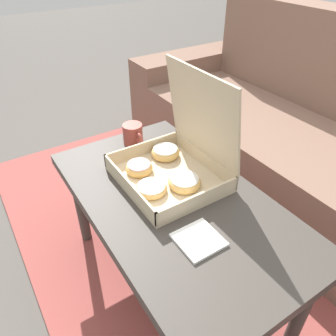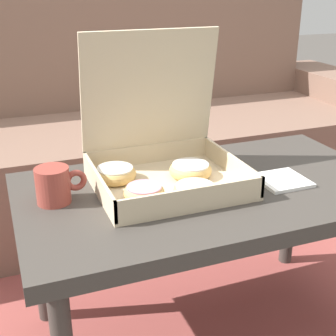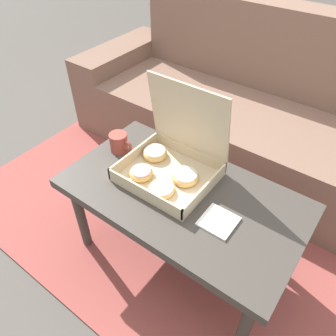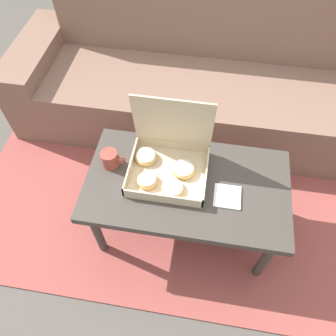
{
  "view_description": "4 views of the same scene",
  "coord_description": "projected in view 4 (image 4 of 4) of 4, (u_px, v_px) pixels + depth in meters",
  "views": [
    {
      "loc": [
        0.67,
        -0.57,
        1.17
      ],
      "look_at": [
        -0.1,
        -0.07,
        0.51
      ],
      "focal_mm": 35.0,
      "sensor_mm": 36.0,
      "label": 1
    },
    {
      "loc": [
        -0.48,
        -1.08,
        0.95
      ],
      "look_at": [
        -0.1,
        -0.07,
        0.51
      ],
      "focal_mm": 50.0,
      "sensor_mm": 36.0,
      "label": 2
    },
    {
      "loc": [
        0.49,
        -0.86,
        1.39
      ],
      "look_at": [
        -0.1,
        -0.07,
        0.51
      ],
      "focal_mm": 35.0,
      "sensor_mm": 36.0,
      "label": 3
    },
    {
      "loc": [
        0.04,
        -0.93,
        1.75
      ],
      "look_at": [
        -0.1,
        -0.07,
        0.51
      ],
      "focal_mm": 35.0,
      "sensor_mm": 36.0,
      "label": 4
    }
  ],
  "objects": [
    {
      "name": "coffee_mug",
      "position": [
        111.0,
        159.0,
        1.55
      ],
      "size": [
        0.12,
        0.08,
        0.09
      ],
      "color": "#993D33",
      "rests_on": "coffee_table"
    },
    {
      "name": "area_rug",
      "position": [
        192.0,
        168.0,
        2.13
      ],
      "size": [
        2.57,
        1.8,
        0.01
      ],
      "primitive_type": "cube",
      "color": "#994742",
      "rests_on": "ground_plane"
    },
    {
      "name": "coffee_table",
      "position": [
        187.0,
        189.0,
        1.57
      ],
      "size": [
        0.96,
        0.54,
        0.46
      ],
      "color": "#3D3833",
      "rests_on": "ground_plane"
    },
    {
      "name": "couch",
      "position": [
        203.0,
        84.0,
        2.17
      ],
      "size": [
        2.45,
        0.77,
        0.88
      ],
      "color": "#7A5B4C",
      "rests_on": "ground_plane"
    },
    {
      "name": "napkin_stack",
      "position": [
        227.0,
        197.0,
        1.48
      ],
      "size": [
        0.12,
        0.12,
        0.01
      ],
      "color": "white",
      "rests_on": "coffee_table"
    },
    {
      "name": "ground_plane",
      "position": [
        186.0,
        209.0,
        1.96
      ],
      "size": [
        12.0,
        12.0,
        0.0
      ],
      "primitive_type": "plane",
      "color": "#514C47"
    },
    {
      "name": "pastry_box",
      "position": [
        167.0,
        162.0,
        1.52
      ],
      "size": [
        0.36,
        0.32,
        0.37
      ],
      "color": "beige",
      "rests_on": "coffee_table"
    }
  ]
}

